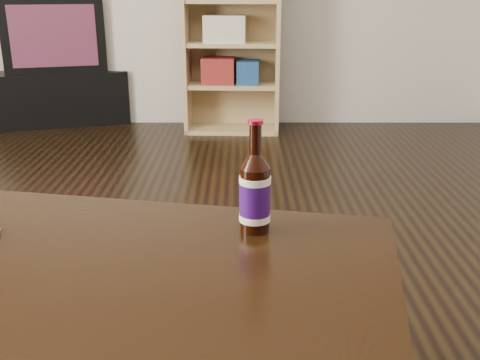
{
  "coord_description": "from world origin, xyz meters",
  "views": [
    {
      "loc": [
        0.66,
        -1.18,
        0.99
      ],
      "look_at": [
        0.66,
        -0.13,
        0.62
      ],
      "focal_mm": 42.0,
      "sensor_mm": 36.0,
      "label": 1
    }
  ],
  "objects_px": {
    "tv": "(54,34)",
    "beer_bottle": "(255,193)",
    "tv_stand": "(61,96)",
    "bookshelf": "(231,40)",
    "coffee_table": "(0,313)"
  },
  "relations": [
    {
      "from": "tv",
      "to": "beer_bottle",
      "type": "height_order",
      "value": "tv"
    },
    {
      "from": "tv_stand",
      "to": "beer_bottle",
      "type": "bearing_deg",
      "value": -82.61
    },
    {
      "from": "bookshelf",
      "to": "coffee_table",
      "type": "distance_m",
      "value": 3.13
    },
    {
      "from": "tv",
      "to": "beer_bottle",
      "type": "xyz_separation_m",
      "value": [
        1.39,
        -3.17,
        -0.06
      ]
    },
    {
      "from": "tv",
      "to": "bookshelf",
      "type": "bearing_deg",
      "value": -28.14
    },
    {
      "from": "bookshelf",
      "to": "coffee_table",
      "type": "relative_size",
      "value": 0.81
    },
    {
      "from": "beer_bottle",
      "to": "coffee_table",
      "type": "bearing_deg",
      "value": -155.86
    },
    {
      "from": "tv",
      "to": "coffee_table",
      "type": "bearing_deg",
      "value": -90.73
    },
    {
      "from": "tv_stand",
      "to": "bookshelf",
      "type": "height_order",
      "value": "bookshelf"
    },
    {
      "from": "bookshelf",
      "to": "tv",
      "type": "bearing_deg",
      "value": 170.91
    },
    {
      "from": "tv_stand",
      "to": "tv",
      "type": "relative_size",
      "value": 1.23
    },
    {
      "from": "tv_stand",
      "to": "tv",
      "type": "xyz_separation_m",
      "value": [
        0.0,
        -0.0,
        0.46
      ]
    },
    {
      "from": "tv",
      "to": "coffee_table",
      "type": "height_order",
      "value": "tv"
    },
    {
      "from": "coffee_table",
      "to": "tv",
      "type": "bearing_deg",
      "value": 105.59
    },
    {
      "from": "tv",
      "to": "bookshelf",
      "type": "relative_size",
      "value": 0.66
    }
  ]
}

